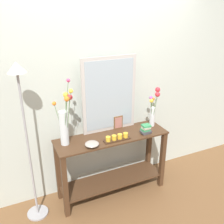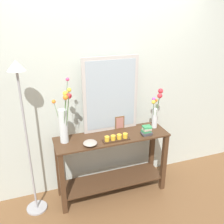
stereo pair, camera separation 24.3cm
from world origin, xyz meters
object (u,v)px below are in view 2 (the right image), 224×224
Objects in this scene: candle_tray at (116,138)px; tall_vase_left at (64,121)px; picture_frame_small at (120,123)px; floor_lamp at (24,117)px; console_table at (112,159)px; decorative_bowl at (90,143)px; vase_right at (156,110)px; book_stack at (147,131)px; mirror_leaning at (111,95)px.

tall_vase_left is at bearing 164.37° from candle_tray.
picture_frame_small is 0.09× the size of floor_lamp.
console_table is 0.49m from decorative_bowl.
decorative_bowl is (0.24, -0.17, -0.24)m from tall_vase_left.
picture_frame_small is (0.70, 0.10, -0.18)m from tall_vase_left.
picture_frame_small is at bearing 165.72° from vase_right.
floor_lamp reaches higher than picture_frame_small.
book_stack is (0.40, -0.11, 0.38)m from console_table.
candle_tray is 1.04m from floor_lamp.
console_table is 0.38m from candle_tray.
floor_lamp is (-0.41, -0.04, 0.12)m from tall_vase_left.
candle_tray is 2.40× the size of book_stack.
picture_frame_small is 1.08× the size of decorative_bowl.
tall_vase_left is 0.38m from decorative_bowl.
tall_vase_left is at bearing -171.48° from picture_frame_small.
book_stack reaches higher than console_table.
floor_lamp is at bearing -174.71° from tall_vase_left.
book_stack is at bearing 1.51° from decorative_bowl.
decorative_bowl is 0.09× the size of floor_lamp.
console_table is 10.28× the size of book_stack.
tall_vase_left is at bearing 179.71° from vase_right.
console_table is at bearing -104.72° from mirror_leaning.
mirror_leaning is 1.01m from floor_lamp.
picture_frame_small is (0.14, 0.26, 0.06)m from candle_tray.
mirror_leaning is at bearing 141.88° from book_stack.
picture_frame_small is (-0.44, 0.11, -0.15)m from vase_right.
decorative_bowl is 0.75m from floor_lamp.
decorative_bowl is at bearing -34.93° from tall_vase_left.
console_table is at bearing -4.60° from tall_vase_left.
vase_right is at bearing 3.69° from console_table.
console_table is 0.77× the size of floor_lamp.
picture_frame_small is at bearing 31.16° from decorative_bowl.
decorative_bowl is (-0.35, -0.30, -0.43)m from mirror_leaning.
vase_right is (1.14, -0.01, -0.03)m from tall_vase_left.
tall_vase_left is at bearing 175.40° from console_table.
book_stack is at bearing -9.15° from tall_vase_left.
floor_lamp reaches higher than candle_tray.
console_table is 0.47m from picture_frame_small.
vase_right is 0.47m from picture_frame_small.
tall_vase_left is 0.98m from book_stack.
tall_vase_left is 2.36× the size of candle_tray.
floor_lamp is (-0.96, 0.12, 0.36)m from candle_tray.
picture_frame_small is at bearing 7.34° from floor_lamp.
console_table is at bearing 164.82° from book_stack.
mirror_leaning is 1.80× the size of vase_right.
console_table is 0.82m from vase_right.
book_stack reaches higher than candle_tray.
decorative_bowl is at bearing -177.28° from candle_tray.
console_table is 8.72× the size of decorative_bowl.
floor_lamp is (-1.00, -0.16, -0.07)m from mirror_leaning.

